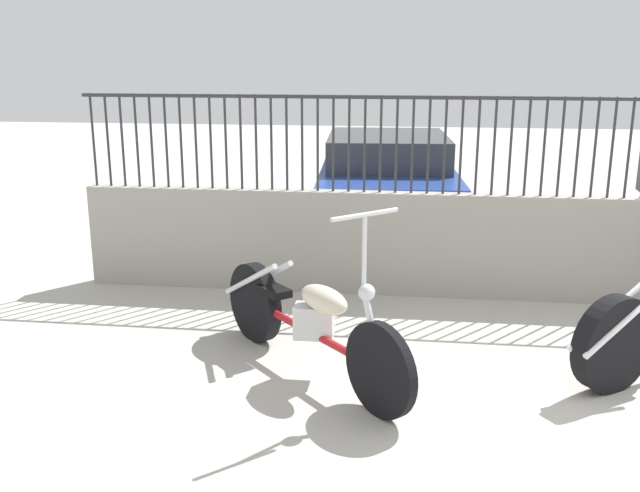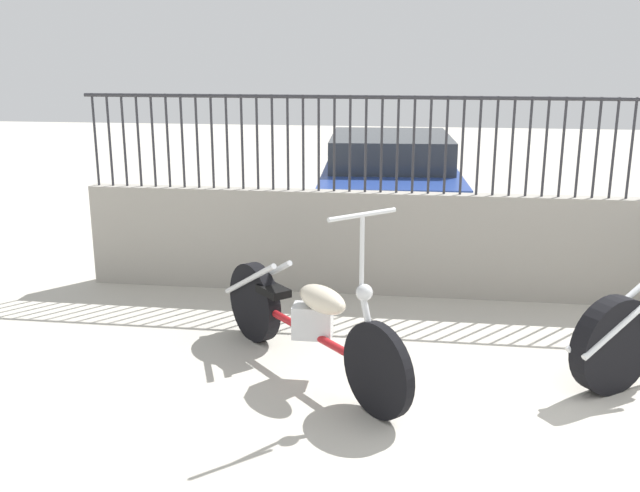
% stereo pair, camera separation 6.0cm
% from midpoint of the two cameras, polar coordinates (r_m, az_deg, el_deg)
% --- Properties ---
extents(low_wall, '(10.35, 0.18, 1.00)m').
position_cam_midpoint_polar(low_wall, '(7.16, 23.64, -0.44)').
color(low_wall, '#9E998E').
rests_on(low_wall, ground_plane).
extents(motorcycle_red, '(1.61, 1.72, 1.32)m').
position_cam_midpoint_polar(motorcycle_red, '(5.24, -1.25, -5.73)').
color(motorcycle_red, black).
rests_on(motorcycle_red, ground_plane).
extents(car_blue, '(1.99, 4.18, 1.23)m').
position_cam_midpoint_polar(car_blue, '(9.86, 5.75, 5.51)').
color(car_blue, black).
rests_on(car_blue, ground_plane).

